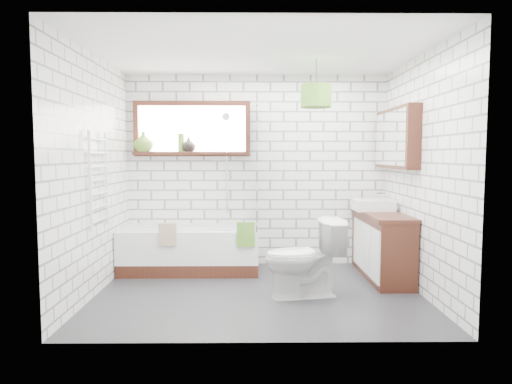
{
  "coord_description": "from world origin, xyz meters",
  "views": [
    {
      "loc": [
        -0.08,
        -4.74,
        1.46
      ],
      "look_at": [
        -0.02,
        0.25,
        1.05
      ],
      "focal_mm": 32.0,
      "sensor_mm": 36.0,
      "label": 1
    }
  ],
  "objects_px": {
    "basin": "(373,205)",
    "pendant": "(316,96)",
    "bathtub": "(191,249)",
    "vanity": "(382,245)",
    "toilet": "(303,258)"
  },
  "relations": [
    {
      "from": "basin",
      "to": "pendant",
      "type": "xyz_separation_m",
      "value": [
        -0.79,
        -0.51,
        1.26
      ]
    },
    {
      "from": "bathtub",
      "to": "vanity",
      "type": "bearing_deg",
      "value": -7.71
    },
    {
      "from": "vanity",
      "to": "toilet",
      "type": "distance_m",
      "value": 1.27
    },
    {
      "from": "basin",
      "to": "toilet",
      "type": "bearing_deg",
      "value": -135.36
    },
    {
      "from": "pendant",
      "to": "vanity",
      "type": "bearing_deg",
      "value": 20.47
    },
    {
      "from": "basin",
      "to": "toilet",
      "type": "relative_size",
      "value": 0.57
    },
    {
      "from": "vanity",
      "to": "bathtub",
      "type": "bearing_deg",
      "value": 172.29
    },
    {
      "from": "vanity",
      "to": "basin",
      "type": "distance_m",
      "value": 0.5
    },
    {
      "from": "bathtub",
      "to": "basin",
      "type": "xyz_separation_m",
      "value": [
        2.26,
        -0.12,
        0.57
      ]
    },
    {
      "from": "basin",
      "to": "toilet",
      "type": "distance_m",
      "value": 1.42
    },
    {
      "from": "basin",
      "to": "pendant",
      "type": "distance_m",
      "value": 1.57
    },
    {
      "from": "basin",
      "to": "pendant",
      "type": "relative_size",
      "value": 1.37
    },
    {
      "from": "bathtub",
      "to": "vanity",
      "type": "distance_m",
      "value": 2.35
    },
    {
      "from": "toilet",
      "to": "pendant",
      "type": "distance_m",
      "value": 1.76
    },
    {
      "from": "vanity",
      "to": "pendant",
      "type": "height_order",
      "value": "pendant"
    }
  ]
}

